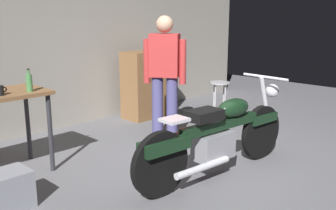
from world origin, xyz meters
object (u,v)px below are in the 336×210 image
(person_standing, at_px, (165,73))
(wooden_dresser, at_px, (147,84))
(storage_bin, at_px, (4,191))
(bottle, at_px, (29,82))
(shop_stool, at_px, (220,91))
(motorcycle, at_px, (218,134))
(mug_black_matte, at_px, (0,91))

(person_standing, distance_m, wooden_dresser, 1.35)
(storage_bin, distance_m, bottle, 1.16)
(person_standing, xyz_separation_m, storage_bin, (-2.36, -0.35, -0.76))
(person_standing, bearing_deg, shop_stool, -120.27)
(bottle, bearing_deg, storage_bin, -136.10)
(wooden_dresser, relative_size, storage_bin, 2.50)
(shop_stool, distance_m, wooden_dresser, 1.21)
(motorcycle, height_order, mug_black_matte, mug_black_matte)
(person_standing, distance_m, storage_bin, 2.50)
(wooden_dresser, xyz_separation_m, bottle, (-2.47, -0.90, 0.45))
(person_standing, height_order, mug_black_matte, person_standing)
(shop_stool, relative_size, mug_black_matte, 5.92)
(mug_black_matte, relative_size, bottle, 0.45)
(motorcycle, distance_m, bottle, 2.04)
(motorcycle, bearing_deg, shop_stool, 41.53)
(person_standing, relative_size, mug_black_matte, 15.44)
(person_standing, bearing_deg, motorcycle, 127.76)
(wooden_dresser, xyz_separation_m, storage_bin, (-3.06, -1.46, -0.38))
(shop_stool, distance_m, storage_bin, 3.69)
(person_standing, xyz_separation_m, bottle, (-1.78, 0.21, 0.07))
(motorcycle, bearing_deg, wooden_dresser, 69.09)
(person_standing, distance_m, shop_stool, 1.36)
(storage_bin, bearing_deg, shop_stool, 6.39)
(motorcycle, xyz_separation_m, bottle, (-1.34, 1.44, 0.55))
(motorcycle, distance_m, person_standing, 1.39)
(person_standing, relative_size, storage_bin, 3.80)
(wooden_dresser, bearing_deg, motorcycle, -115.88)
(mug_black_matte, distance_m, bottle, 0.30)
(wooden_dresser, relative_size, mug_black_matte, 10.17)
(wooden_dresser, distance_m, bottle, 2.67)
(wooden_dresser, bearing_deg, mug_black_matte, -162.51)
(mug_black_matte, bearing_deg, storage_bin, -116.21)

